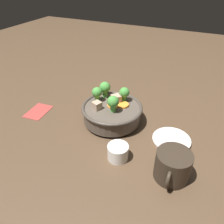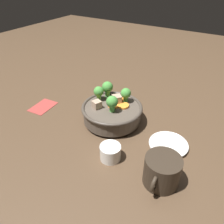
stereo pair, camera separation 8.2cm
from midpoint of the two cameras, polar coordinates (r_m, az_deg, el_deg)
name	(u,v)px [view 2 (the right image)]	position (r m, az deg, el deg)	size (l,w,h in m)	color
ground_plane	(112,121)	(0.84, 2.78, -2.48)	(3.00, 3.00, 0.00)	#4C3826
stirfry_bowl	(112,111)	(0.82, 2.84, 0.28)	(0.23, 0.23, 0.13)	#51473D
side_saucer	(168,145)	(0.77, 17.55, -8.25)	(0.13, 0.13, 0.01)	white
tea_cup	(110,152)	(0.68, 3.06, -10.59)	(0.07, 0.07, 0.05)	white
dark_mug	(162,171)	(0.63, 16.65, -14.73)	(0.12, 0.10, 0.09)	#33281E
napkin	(43,106)	(0.96, -15.30, 1.33)	(0.12, 0.09, 0.00)	#A33833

